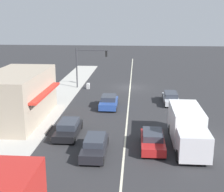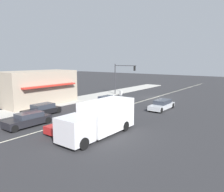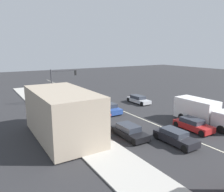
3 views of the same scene
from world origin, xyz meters
name	(u,v)px [view 1 (image 1 of 3)]	position (x,y,z in m)	size (l,w,h in m)	color
ground_plane	(126,133)	(0.00, 18.00, 0.00)	(160.00, 160.00, 0.00)	#2B2B2D
sidewalk_right	(26,131)	(9.00, 18.50, 0.06)	(4.00, 73.00, 0.12)	#B2AFA8
lane_marking_center	(130,87)	(0.00, 0.00, 0.00)	(0.16, 60.00, 0.01)	beige
building_corner_store	(18,96)	(10.75, 15.41, 2.49)	(5.75, 10.46, 4.73)	tan
traffic_signal_main	(87,61)	(6.12, 1.11, 3.90)	(4.59, 0.34, 5.60)	#333338
pedestrian	(39,103)	(9.46, 12.96, 1.07)	(0.34, 0.34, 1.79)	#282D42
warning_aframe_sign	(88,86)	(5.91, 1.57, 0.43)	(0.45, 0.53, 0.84)	silver
delivery_truck	(187,128)	(-5.00, 20.23, 1.47)	(2.44, 7.50, 2.87)	silver
coupe_blue	(109,102)	(2.20, 10.42, 0.67)	(1.91, 3.97, 1.38)	#284793
hatchback_red	(153,140)	(-2.20, 21.14, 0.65)	(1.83, 4.31, 1.33)	#AD1E1E
sedan_silver	(171,98)	(-5.00, 7.92, 0.62)	(1.72, 4.57, 1.27)	#B7BABF
suv_black	(68,129)	(5.00, 19.01, 0.62)	(1.86, 4.39, 1.29)	black
sedan_dark	(95,146)	(2.20, 22.55, 0.65)	(1.73, 4.40, 1.33)	black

